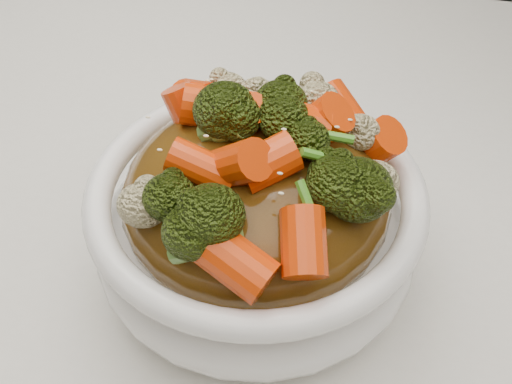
# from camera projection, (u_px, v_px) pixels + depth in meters

# --- Properties ---
(tablecloth) EXTENTS (1.20, 0.80, 0.04)m
(tablecloth) POSITION_uv_depth(u_px,v_px,m) (218.00, 249.00, 0.44)
(tablecloth) COLOR silver
(tablecloth) RESTS_ON dining_table
(bowl) EXTENTS (0.21, 0.21, 0.08)m
(bowl) POSITION_uv_depth(u_px,v_px,m) (256.00, 226.00, 0.37)
(bowl) COLOR white
(bowl) RESTS_ON tablecloth
(sauce_base) EXTENTS (0.16, 0.16, 0.09)m
(sauce_base) POSITION_uv_depth(u_px,v_px,m) (256.00, 195.00, 0.35)
(sauce_base) COLOR #4D310D
(sauce_base) RESTS_ON bowl
(carrots) EXTENTS (0.16, 0.16, 0.05)m
(carrots) POSITION_uv_depth(u_px,v_px,m) (256.00, 118.00, 0.31)
(carrots) COLOR #E03D07
(carrots) RESTS_ON sauce_base
(broccoli) EXTENTS (0.16, 0.16, 0.04)m
(broccoli) POSITION_uv_depth(u_px,v_px,m) (256.00, 120.00, 0.31)
(broccoli) COLOR black
(broccoli) RESTS_ON sauce_base
(cauliflower) EXTENTS (0.16, 0.16, 0.03)m
(cauliflower) POSITION_uv_depth(u_px,v_px,m) (256.00, 122.00, 0.31)
(cauliflower) COLOR beige
(cauliflower) RESTS_ON sauce_base
(scallions) EXTENTS (0.12, 0.12, 0.02)m
(scallions) POSITION_uv_depth(u_px,v_px,m) (256.00, 117.00, 0.31)
(scallions) COLOR #43871F
(scallions) RESTS_ON sauce_base
(sesame_seeds) EXTENTS (0.15, 0.15, 0.01)m
(sesame_seeds) POSITION_uv_depth(u_px,v_px,m) (256.00, 117.00, 0.31)
(sesame_seeds) COLOR beige
(sesame_seeds) RESTS_ON sauce_base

